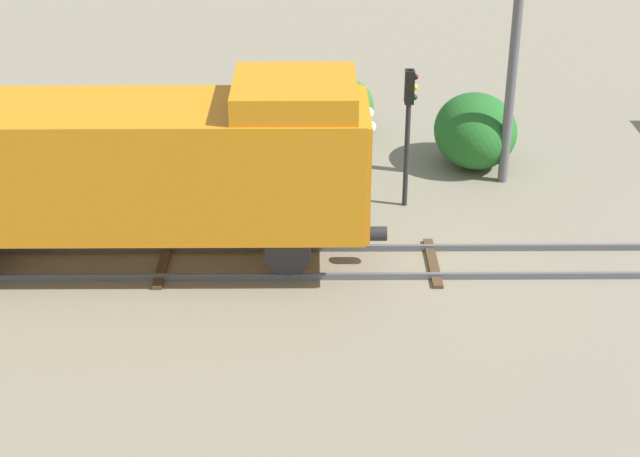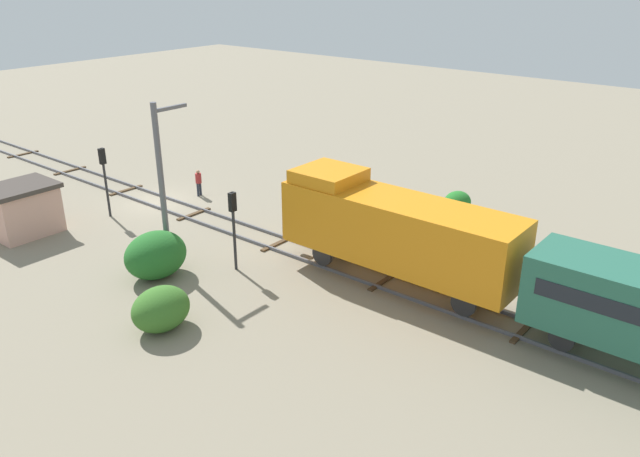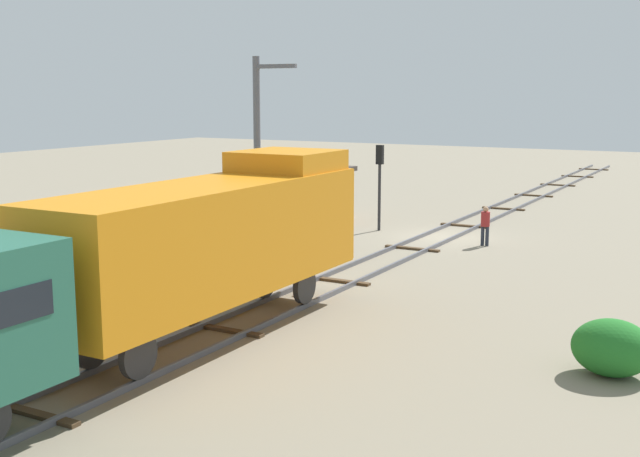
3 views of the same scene
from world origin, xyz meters
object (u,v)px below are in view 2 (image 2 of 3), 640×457
Objects in this scene: traffic_signal_mid at (233,216)px; worker_near_track at (199,181)px; catenary_mast at (162,182)px; traffic_signal_near at (104,170)px; locomotive at (394,228)px; relay_hut at (23,209)px.

worker_near_track is at bearing -121.88° from traffic_signal_mid.
traffic_signal_mid is 3.67m from catenary_mast.
traffic_signal_near is 2.39× the size of worker_near_track.
locomotive is 7.45m from traffic_signal_mid.
traffic_signal_mid is 1.11× the size of relay_hut.
traffic_signal_mid is at bearing -4.65° from worker_near_track.
worker_near_track is (-2.40, -15.95, -1.78)m from locomotive.
locomotive is at bearing 18.67° from worker_near_track.
locomotive is 1.47× the size of catenary_mast.
catenary_mast reaches higher than traffic_signal_near.
locomotive reaches higher than relay_hut.
traffic_signal_near is at bearing -76.36° from worker_near_track.
traffic_signal_mid is (0.20, 10.68, -0.11)m from traffic_signal_near.
traffic_signal_mid is at bearing 108.83° from relay_hut.
relay_hut is at bearing -74.15° from catenary_mast.
locomotive is 16.23m from worker_near_track.
locomotive reaches higher than traffic_signal_mid.
catenary_mast is (4.94, -9.62, 1.41)m from locomotive.
catenary_mast reaches higher than relay_hut.
worker_near_track is at bearing 166.41° from traffic_signal_near.
traffic_signal_mid is 11.12m from worker_near_track.
worker_near_track is 10.20m from catenary_mast.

